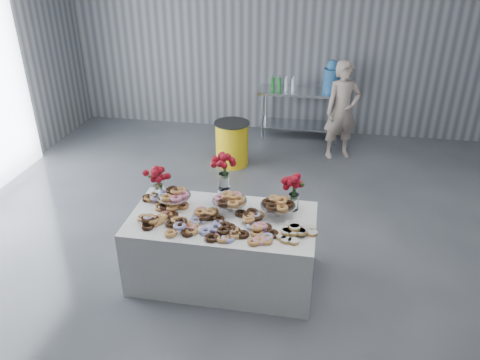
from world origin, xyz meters
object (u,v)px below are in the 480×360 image
object	(u,v)px
display_table	(223,248)
person	(342,111)
trash_barrel	(232,143)
prep_table	(300,106)
water_jug	(331,78)

from	to	relation	value
display_table	person	bearing A→B (deg)	70.01
trash_barrel	display_table	bearing A→B (deg)	-80.90
prep_table	person	size ratio (longest dim) A/B	0.93
prep_table	trash_barrel	xyz separation A→B (m)	(-0.99, -1.31, -0.26)
prep_table	person	world-z (taller)	person
display_table	prep_table	size ratio (longest dim) A/B	1.27
display_table	trash_barrel	bearing A→B (deg)	99.10
prep_table	display_table	bearing A→B (deg)	-97.47
display_table	person	xyz separation A→B (m)	(1.25, 3.43, 0.43)
display_table	water_jug	size ratio (longest dim) A/B	3.43
prep_table	trash_barrel	distance (m)	1.66
display_table	trash_barrel	distance (m)	2.85
display_table	prep_table	distance (m)	4.16
display_table	prep_table	world-z (taller)	prep_table
water_jug	person	world-z (taller)	person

